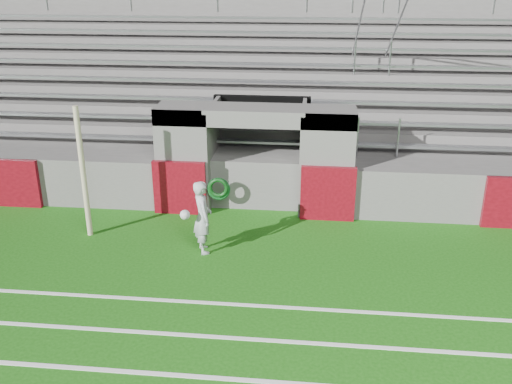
# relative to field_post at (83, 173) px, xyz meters

# --- Properties ---
(ground) EXTENTS (90.00, 90.00, 0.00)m
(ground) POSITION_rel_field_post_xyz_m (3.59, -1.53, -1.50)
(ground) COLOR #16510D
(ground) RESTS_ON ground
(field_post) EXTENTS (0.12, 0.12, 2.99)m
(field_post) POSITION_rel_field_post_xyz_m (0.00, 0.00, 0.00)
(field_post) COLOR #C5B892
(field_post) RESTS_ON ground
(stadium_structure) EXTENTS (26.00, 8.48, 5.42)m
(stadium_structure) POSITION_rel_field_post_xyz_m (3.59, 6.44, -0.00)
(stadium_structure) COLOR #565451
(stadium_structure) RESTS_ON ground
(goalkeeper_with_ball) EXTENTS (0.70, 0.74, 1.60)m
(goalkeeper_with_ball) POSITION_rel_field_post_xyz_m (2.73, -0.53, -0.69)
(goalkeeper_with_ball) COLOR #A9AFB3
(goalkeeper_with_ball) RESTS_ON ground
(hose_coil) EXTENTS (0.57, 0.15, 0.58)m
(hose_coil) POSITION_rel_field_post_xyz_m (2.76, 1.40, -0.80)
(hose_coil) COLOR #0E471A
(hose_coil) RESTS_ON ground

